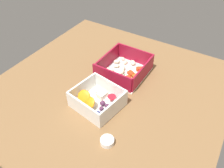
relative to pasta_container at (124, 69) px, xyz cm
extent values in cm
cube|color=brown|center=(10.54, -0.45, -3.14)|extent=(80.00, 80.00, 2.00)
cube|color=white|center=(-0.05, 0.13, -1.84)|extent=(17.78, 16.28, 0.60)
cube|color=maroon|center=(-8.54, 0.24, 1.59)|extent=(0.80, 16.07, 6.25)
cube|color=maroon|center=(8.44, 0.03, 1.59)|extent=(0.80, 16.07, 6.25)
cube|color=maroon|center=(0.04, 7.86, 1.59)|extent=(16.39, 0.80, 6.25)
cube|color=maroon|center=(-0.15, -7.60, 1.59)|extent=(16.39, 0.80, 6.25)
ellipsoid|color=beige|center=(4.02, -0.04, -0.60)|extent=(3.28, 3.16, 1.35)
ellipsoid|color=beige|center=(2.41, -4.82, -0.49)|extent=(2.15, 3.03, 1.50)
ellipsoid|color=beige|center=(-1.28, -1.30, -0.59)|extent=(3.30, 2.97, 1.36)
ellipsoid|color=beige|center=(-1.21, -4.11, -0.64)|extent=(3.09, 3.05, 1.28)
ellipsoid|color=beige|center=(-3.71, -5.39, -0.60)|extent=(3.17, 3.24, 1.34)
ellipsoid|color=beige|center=(5.03, -3.97, -0.79)|extent=(1.69, 2.27, 1.07)
ellipsoid|color=beige|center=(-6.23, 0.55, -0.53)|extent=(3.46, 3.49, 1.45)
ellipsoid|color=beige|center=(-5.15, -2.32, -0.70)|extent=(2.57, 1.94, 1.19)
ellipsoid|color=beige|center=(0.74, 0.01, -0.65)|extent=(2.94, 2.44, 1.27)
ellipsoid|color=beige|center=(-6.84, -4.41, -0.81)|extent=(2.15, 2.48, 1.04)
ellipsoid|color=beige|center=(6.62, -5.86, -0.50)|extent=(3.61, 3.49, 1.48)
cube|color=#AD5B1E|center=(0.02, 5.64, -0.96)|extent=(4.21, 3.80, 1.15)
cube|color=red|center=(-0.20, 2.87, -0.91)|extent=(2.65, 2.99, 1.25)
cube|color=red|center=(2.90, 3.49, -0.97)|extent=(2.88, 3.16, 1.14)
cube|color=red|center=(5.71, 2.92, -0.79)|extent=(3.39, 2.94, 1.49)
cube|color=red|center=(-4.60, 4.95, -0.90)|extent=(3.37, 3.87, 1.28)
cube|color=#387A33|center=(2.07, -4.16, -1.44)|extent=(0.60, 0.40, 0.20)
cube|color=#387A33|center=(1.22, 0.97, -1.44)|extent=(0.60, 0.40, 0.20)
cube|color=#387A33|center=(5.82, 1.17, -1.44)|extent=(0.60, 0.40, 0.20)
cube|color=white|center=(19.03, 0.56, -1.84)|extent=(15.58, 16.56, 0.60)
cube|color=white|center=(12.72, 1.59, 1.26)|extent=(2.94, 14.50, 5.59)
cube|color=white|center=(25.35, -0.47, 1.26)|extent=(2.94, 14.50, 5.59)
cube|color=white|center=(20.16, 7.47, 1.26)|extent=(12.13, 2.56, 5.59)
cube|color=white|center=(17.90, -6.34, 1.26)|extent=(12.13, 2.56, 5.59)
ellipsoid|color=orange|center=(20.70, -3.66, 0.88)|extent=(4.11, 4.83, 4.64)
ellipsoid|color=orange|center=(21.63, 0.04, 0.58)|extent=(5.10, 5.26, 4.03)
cube|color=#F4EACC|center=(14.58, -2.53, -0.80)|extent=(2.88, 3.06, 1.47)
cube|color=#F4EACC|center=(15.60, 0.18, -0.53)|extent=(3.76, 3.08, 2.02)
sphere|color=#562D4C|center=(20.74, 3.17, -0.82)|extent=(1.43, 1.43, 1.43)
sphere|color=#562D4C|center=(18.72, 5.63, -0.54)|extent=(2.00, 2.00, 2.00)
sphere|color=#562D4C|center=(18.75, 2.34, -0.61)|extent=(1.85, 1.85, 1.85)
sphere|color=#562D4C|center=(20.29, 6.20, -0.57)|extent=(1.94, 1.94, 1.94)
sphere|color=#562D4C|center=(18.83, 4.10, -0.79)|extent=(1.49, 1.49, 1.49)
sphere|color=#562D4C|center=(20.86, 4.73, -0.84)|extent=(1.40, 1.40, 1.40)
cone|color=red|center=(15.67, 4.02, -0.39)|extent=(2.87, 2.87, 2.30)
sphere|color=navy|center=(23.61, 4.07, -0.97)|extent=(1.13, 1.13, 1.13)
sphere|color=navy|center=(24.52, 2.58, -1.06)|extent=(0.95, 0.95, 0.95)
sphere|color=navy|center=(22.29, 4.09, -0.96)|extent=(1.16, 1.16, 1.16)
sphere|color=navy|center=(22.62, 3.06, -0.96)|extent=(1.16, 1.16, 1.16)
sphere|color=navy|center=(24.73, 5.04, -1.03)|extent=(1.01, 1.01, 1.01)
cylinder|color=white|center=(29.92, 11.17, -1.28)|extent=(4.00, 4.00, 1.72)
camera|label=1|loc=(60.80, 31.55, 53.89)|focal=36.36mm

